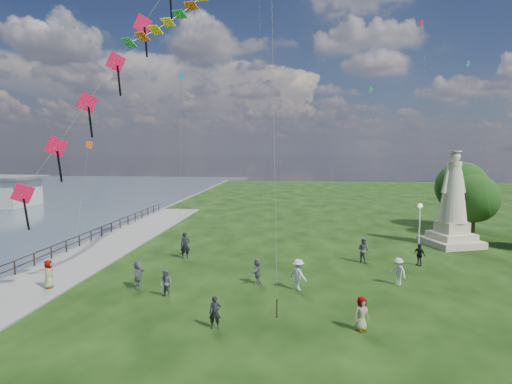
# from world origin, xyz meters

# --- Properties ---
(waterfront) EXTENTS (200.00, 200.00, 1.51)m
(waterfront) POSITION_xyz_m (-15.24, 8.99, -0.06)
(waterfront) COLOR #34444E
(waterfront) RESTS_ON ground
(statue) EXTENTS (4.90, 4.90, 7.85)m
(statue) POSITION_xyz_m (14.12, 19.68, 2.97)
(statue) COLOR beige
(statue) RESTS_ON ground
(lamppost) EXTENTS (0.36, 0.36, 3.90)m
(lamppost) POSITION_xyz_m (10.64, 16.48, 2.81)
(lamppost) COLOR silver
(lamppost) RESTS_ON ground
(tree_row) EXTENTS (7.05, 13.72, 6.71)m
(tree_row) POSITION_xyz_m (18.02, 25.42, 3.74)
(tree_row) COLOR #382314
(tree_row) RESTS_ON ground
(person_0) EXTENTS (0.59, 0.44, 1.47)m
(person_0) POSITION_xyz_m (-2.19, 1.50, 0.74)
(person_0) COLOR black
(person_0) RESTS_ON ground
(person_1) EXTENTS (0.87, 0.74, 1.53)m
(person_1) POSITION_xyz_m (-5.62, 5.21, 0.76)
(person_1) COLOR #595960
(person_1) RESTS_ON ground
(person_2) EXTENTS (1.24, 1.20, 1.77)m
(person_2) POSITION_xyz_m (1.50, 7.19, 0.88)
(person_2) COLOR silver
(person_2) RESTS_ON ground
(person_4) EXTENTS (0.88, 0.79, 1.53)m
(person_4) POSITION_xyz_m (4.29, 1.94, 0.77)
(person_4) COLOR #595960
(person_4) RESTS_ON ground
(person_5) EXTENTS (0.76, 1.54, 1.61)m
(person_5) POSITION_xyz_m (-7.70, 6.60, 0.81)
(person_5) COLOR #595960
(person_5) RESTS_ON ground
(person_6) EXTENTS (0.82, 0.69, 1.92)m
(person_6) POSITION_xyz_m (-6.77, 13.47, 0.96)
(person_6) COLOR black
(person_6) RESTS_ON ground
(person_7) EXTENTS (0.99, 0.97, 1.76)m
(person_7) POSITION_xyz_m (6.08, 13.63, 0.88)
(person_7) COLOR #595960
(person_7) RESTS_ON ground
(person_8) EXTENTS (1.06, 1.15, 1.61)m
(person_8) POSITION_xyz_m (7.38, 8.68, 0.81)
(person_8) COLOR silver
(person_8) RESTS_ON ground
(person_9) EXTENTS (0.91, 0.99, 1.53)m
(person_9) POSITION_xyz_m (9.77, 13.11, 0.77)
(person_9) COLOR black
(person_9) RESTS_ON ground
(person_10) EXTENTS (0.65, 0.88, 1.62)m
(person_10) POSITION_xyz_m (-12.65, 5.76, 0.81)
(person_10) COLOR #595960
(person_10) RESTS_ON ground
(person_11) EXTENTS (0.82, 1.50, 1.53)m
(person_11) POSITION_xyz_m (-0.92, 8.07, 0.77)
(person_11) COLOR #595960
(person_11) RESTS_ON ground
(red_kite_train) EXTENTS (9.32, 9.35, 19.31)m
(red_kite_train) POSITION_xyz_m (-7.92, 4.63, 12.02)
(red_kite_train) COLOR black
(red_kite_train) RESTS_ON ground
(small_kites) EXTENTS (32.99, 18.93, 26.25)m
(small_kites) POSITION_xyz_m (2.58, 23.19, 13.42)
(small_kites) COLOR teal
(small_kites) RESTS_ON ground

